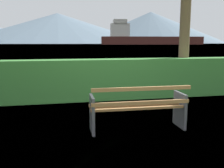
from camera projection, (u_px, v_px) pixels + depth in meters
ground_plane at (137, 129)px, 4.80m from camera, size 1400.00×1400.00×0.00m
water_surface at (59, 44)px, 301.64m from camera, size 620.00×620.00×0.00m
park_bench at (138, 108)px, 4.68m from camera, size 1.81×0.62×0.87m
hedge_row at (109, 79)px, 7.32m from camera, size 11.07×0.66×1.16m
cargo_ship_large at (144, 38)px, 216.53m from camera, size 88.19×24.52×20.93m
distant_hills at (66, 28)px, 561.14m from camera, size 806.21×432.50×77.20m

